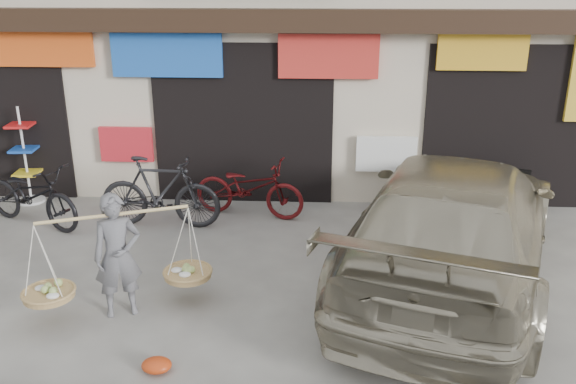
# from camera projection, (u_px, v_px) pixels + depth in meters

# --- Properties ---
(ground) EXTENTS (70.00, 70.00, 0.00)m
(ground) POSITION_uv_depth(u_px,v_px,m) (210.00, 302.00, 7.39)
(ground) COLOR gray
(ground) RESTS_ON ground
(street_vendor) EXTENTS (2.01, 1.13, 1.47)m
(street_vendor) POSITION_uv_depth(u_px,v_px,m) (118.00, 261.00, 6.93)
(street_vendor) COLOR slate
(street_vendor) RESTS_ON ground
(bike_0) EXTENTS (2.02, 1.40, 1.01)m
(bike_0) POSITION_uv_depth(u_px,v_px,m) (32.00, 195.00, 9.46)
(bike_0) COLOR black
(bike_0) RESTS_ON ground
(bike_1) EXTENTS (1.91, 0.64, 1.13)m
(bike_1) POSITION_uv_depth(u_px,v_px,m) (160.00, 192.00, 9.39)
(bike_1) COLOR black
(bike_1) RESTS_ON ground
(bike_2) EXTENTS (1.92, 1.02, 0.96)m
(bike_2) POSITION_uv_depth(u_px,v_px,m) (249.00, 188.00, 9.83)
(bike_2) COLOR #510D0F
(bike_2) RESTS_ON ground
(suv) EXTENTS (3.98, 6.04, 1.63)m
(suv) POSITION_uv_depth(u_px,v_px,m) (454.00, 220.00, 7.70)
(suv) COLOR #A59D85
(suv) RESTS_ON ground
(display_rack) EXTENTS (0.46, 0.46, 1.68)m
(display_rack) POSITION_uv_depth(u_px,v_px,m) (26.00, 164.00, 10.36)
(display_rack) COLOR silver
(display_rack) RESTS_ON ground
(red_bag) EXTENTS (0.31, 0.25, 0.14)m
(red_bag) POSITION_uv_depth(u_px,v_px,m) (157.00, 365.00, 6.09)
(red_bag) COLOR #B93811
(red_bag) RESTS_ON ground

